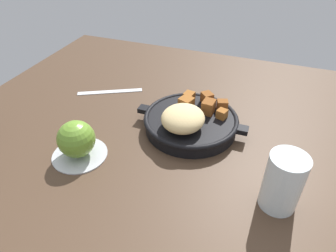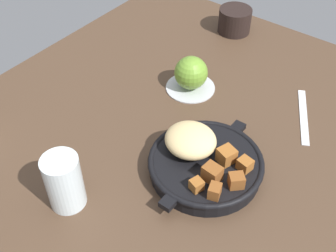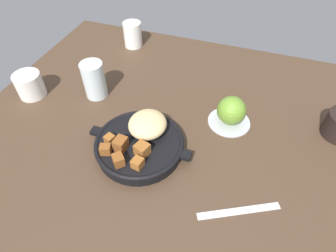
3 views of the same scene
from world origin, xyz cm
name	(u,v)px [view 3 (image 3 of 3)]	position (x,y,z in cm)	size (l,w,h in cm)	color
ground_plane	(164,140)	(0.00, 0.00, -1.20)	(108.30, 102.45, 2.40)	#473323
cast_iron_skillet	(140,142)	(-4.16, -5.64, 2.75)	(26.42, 22.14, 7.98)	black
saucer_plate	(229,121)	(15.22, 10.99, 0.30)	(11.64, 11.64, 0.60)	#B7BABF
red_apple	(231,110)	(15.22, 10.99, 4.49)	(7.79, 7.79, 7.79)	olive
butter_knife	(239,211)	(22.16, -14.67, 0.18)	(18.12, 1.60, 0.36)	silver
white_creamer_pitcher	(133,35)	(-26.12, 39.41, 4.49)	(6.47, 6.47, 8.97)	white
ceramic_mug_white	(30,85)	(-43.58, 3.31, 3.66)	(7.87, 7.87, 7.32)	silver
water_glass_tall	(94,80)	(-25.09, 9.69, 5.52)	(6.57, 6.57, 11.03)	silver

